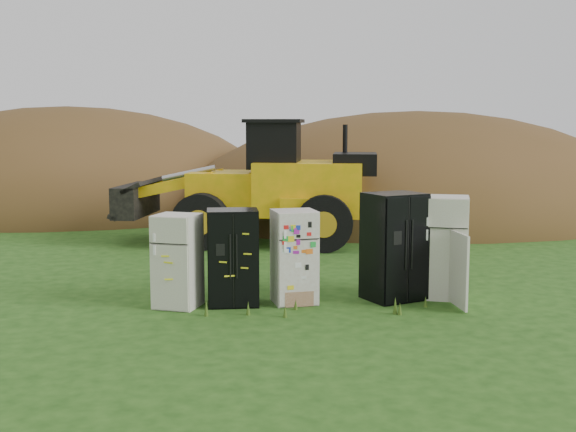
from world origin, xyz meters
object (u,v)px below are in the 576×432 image
fridge_open_door (444,247)px  wheel_loader (243,182)px  fridge_sticker (294,257)px  fridge_black_right (394,246)px  fridge_black_side (233,257)px  fridge_leftmost (178,261)px

fridge_open_door → wheel_loader: wheel_loader is taller
fridge_sticker → fridge_black_right: (1.82, -0.03, 0.14)m
fridge_black_right → fridge_open_door: size_ratio=1.04×
fridge_black_side → fridge_open_door: 3.85m
fridge_black_right → fridge_sticker: bearing=160.3°
fridge_black_side → wheel_loader: (0.78, 6.55, 0.80)m
fridge_open_door → wheel_loader: size_ratio=0.27×
fridge_leftmost → fridge_open_door: bearing=23.9°
fridge_leftmost → fridge_sticker: bearing=23.9°
fridge_sticker → fridge_black_right: bearing=-5.9°
fridge_leftmost → wheel_loader: bearing=99.3°
fridge_black_right → wheel_loader: bearing=88.9°
fridge_sticker → fridge_open_door: (2.76, -0.01, 0.10)m
fridge_leftmost → fridge_black_right: bearing=23.6°
fridge_sticker → fridge_black_right: 1.82m
fridge_sticker → fridge_leftmost: bearing=174.6°
fridge_leftmost → wheel_loader: wheel_loader is taller
fridge_leftmost → fridge_black_right: 3.86m
fridge_black_side → fridge_sticker: (1.09, -0.02, -0.01)m
fridge_black_side → fridge_black_right: bearing=1.7°
fridge_sticker → wheel_loader: bearing=87.6°
fridge_black_side → wheel_loader: wheel_loader is taller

